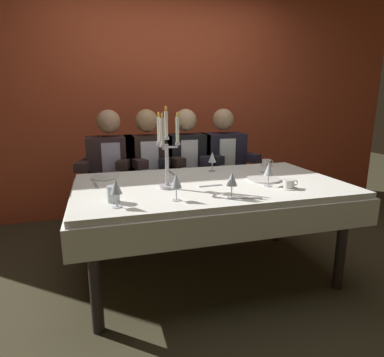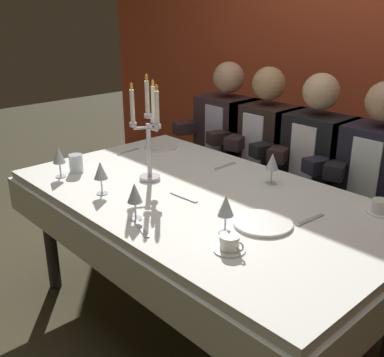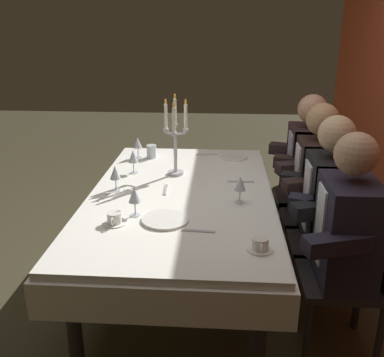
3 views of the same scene
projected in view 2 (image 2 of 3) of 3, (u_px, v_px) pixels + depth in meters
name	position (u px, v px, depth m)	size (l,w,h in m)	color
ground_plane	(202.00, 320.00, 2.50)	(12.00, 12.00, 0.00)	#3D3824
back_wall	(382.00, 44.00, 3.06)	(6.00, 0.12, 2.70)	#CB4C2C
dining_table	(203.00, 216.00, 2.27)	(1.94, 1.14, 0.74)	white
candelabra	(149.00, 135.00, 2.33)	(0.15, 0.17, 0.55)	silver
dinner_plate_0	(161.00, 147.00, 2.94)	(0.21, 0.21, 0.01)	white
dinner_plate_1	(263.00, 223.00, 1.92)	(0.25, 0.25, 0.01)	white
wine_glass_0	(101.00, 172.00, 2.19)	(0.07, 0.07, 0.16)	silver
wine_glass_1	(272.00, 162.00, 2.32)	(0.07, 0.07, 0.16)	silver
wine_glass_2	(135.00, 194.00, 1.93)	(0.07, 0.07, 0.16)	silver
wine_glass_3	(59.00, 156.00, 2.41)	(0.07, 0.07, 0.16)	silver
wine_glass_4	(226.00, 207.00, 1.81)	(0.07, 0.07, 0.16)	silver
water_tumbler_0	(76.00, 163.00, 2.51)	(0.07, 0.07, 0.10)	silver
coffee_cup_0	(381.00, 207.00, 2.02)	(0.13, 0.12, 0.06)	white
coffee_cup_1	(230.00, 244.00, 1.72)	(0.13, 0.12, 0.06)	white
fork_0	(225.00, 166.00, 2.60)	(0.17, 0.02, 0.01)	#B7B7BC
fork_1	(310.00, 220.00, 1.96)	(0.17, 0.02, 0.01)	#B7B7BC
knife_2	(140.00, 227.00, 1.89)	(0.19, 0.02, 0.01)	#B7B7BC
fork_3	(128.00, 152.00, 2.85)	(0.17, 0.02, 0.01)	#B7B7BC
fork_4	(184.00, 197.00, 2.19)	(0.17, 0.02, 0.01)	#B7B7BC
seated_diner_0	(228.00, 135.00, 3.25)	(0.63, 0.48, 1.24)	#282223
seated_diner_1	(266.00, 145.00, 3.01)	(0.63, 0.48, 1.24)	#282223
seated_diner_2	(315.00, 158.00, 2.76)	(0.63, 0.48, 1.24)	#282223
seated_diner_3	(376.00, 174.00, 2.50)	(0.63, 0.48, 1.24)	#282223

